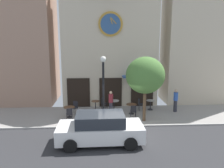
% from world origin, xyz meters
% --- Properties ---
extents(ground_plane, '(27.93, 10.94, 0.13)m').
position_xyz_m(ground_plane, '(0.00, -1.08, -0.02)').
color(ground_plane, gray).
extents(clock_building, '(7.55, 3.91, 10.88)m').
position_xyz_m(clock_building, '(-0.30, 5.65, 5.59)').
color(clock_building, beige).
rests_on(clock_building, ground_plane).
extents(neighbor_building_left, '(6.93, 3.98, 14.24)m').
position_xyz_m(neighbor_building_left, '(-8.42, 6.36, 7.12)').
color(neighbor_building_left, '#9E7A66').
rests_on(neighbor_building_left, ground_plane).
extents(neighbor_building_right, '(6.68, 3.00, 11.62)m').
position_xyz_m(neighbor_building_right, '(7.68, 5.87, 5.81)').
color(neighbor_building_right, beige).
rests_on(neighbor_building_right, ground_plane).
extents(street_lamp, '(0.36, 0.36, 4.23)m').
position_xyz_m(street_lamp, '(-0.91, 0.76, 2.15)').
color(street_lamp, black).
rests_on(street_lamp, ground_plane).
extents(street_tree, '(2.46, 2.22, 4.18)m').
position_xyz_m(street_tree, '(1.73, 0.98, 3.00)').
color(street_tree, brown).
rests_on(street_tree, ground_plane).
extents(cafe_table_center, '(0.75, 0.75, 0.73)m').
position_xyz_m(cafe_table_center, '(-3.23, 1.91, 0.53)').
color(cafe_table_center, black).
rests_on(cafe_table_center, ground_plane).
extents(cafe_table_center_left, '(0.61, 0.61, 0.75)m').
position_xyz_m(cafe_table_center_left, '(-1.48, 3.29, 0.49)').
color(cafe_table_center_left, black).
rests_on(cafe_table_center_left, ground_plane).
extents(cafe_table_center_right, '(0.76, 0.76, 0.76)m').
position_xyz_m(cafe_table_center_right, '(-0.10, 3.28, 0.56)').
color(cafe_table_center_right, black).
rests_on(cafe_table_center_right, ground_plane).
extents(cafe_table_near_curb, '(0.75, 0.75, 0.72)m').
position_xyz_m(cafe_table_near_curb, '(1.10, 2.40, 0.52)').
color(cafe_table_near_curb, black).
rests_on(cafe_table_near_curb, ground_plane).
extents(cafe_table_rightmost, '(0.61, 0.61, 0.74)m').
position_xyz_m(cafe_table_rightmost, '(2.67, 3.29, 0.49)').
color(cafe_table_rightmost, black).
rests_on(cafe_table_rightmost, ground_plane).
extents(cafe_chair_corner, '(0.47, 0.47, 0.90)m').
position_xyz_m(cafe_chair_corner, '(-3.12, 1.12, 0.53)').
color(cafe_chair_corner, black).
rests_on(cafe_chair_corner, ground_plane).
extents(cafe_chair_mid_row, '(0.43, 0.43, 0.90)m').
position_xyz_m(cafe_chair_mid_row, '(1.11, 1.52, 0.53)').
color(cafe_chair_mid_row, black).
rests_on(cafe_chair_mid_row, ground_plane).
extents(cafe_chair_curbside, '(0.44, 0.44, 0.90)m').
position_xyz_m(cafe_chair_curbside, '(1.87, 3.23, 0.53)').
color(cafe_chair_curbside, black).
rests_on(cafe_chair_curbside, ground_plane).
extents(cafe_chair_facing_street, '(0.54, 0.54, 0.90)m').
position_xyz_m(cafe_chair_facing_street, '(-2.94, 2.65, 0.53)').
color(cafe_chair_facing_street, black).
rests_on(cafe_chair_facing_street, ground_plane).
extents(cafe_chair_by_entrance, '(0.50, 0.50, 0.90)m').
position_xyz_m(cafe_chair_by_entrance, '(-0.89, 3.60, 0.53)').
color(cafe_chair_by_entrance, black).
rests_on(cafe_chair_by_entrance, ground_plane).
extents(pedestrian_blue, '(0.42, 0.42, 1.67)m').
position_xyz_m(pedestrian_blue, '(4.41, 2.76, 0.86)').
color(pedestrian_blue, '#2D2D38').
rests_on(pedestrian_blue, ground_plane).
extents(pedestrian_maroon, '(0.41, 0.41, 1.67)m').
position_xyz_m(pedestrian_maroon, '(-0.37, 2.47, 0.86)').
color(pedestrian_maroon, '#2D2D38').
rests_on(pedestrian_maroon, ground_plane).
extents(parked_car_white, '(4.34, 2.09, 1.55)m').
position_xyz_m(parked_car_white, '(-1.12, -2.03, 0.76)').
color(parked_car_white, white).
rests_on(parked_car_white, ground_plane).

